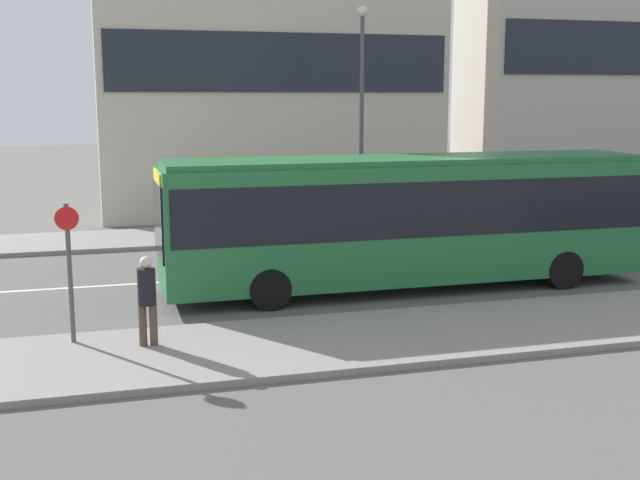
# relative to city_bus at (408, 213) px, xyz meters

# --- Properties ---
(ground_plane) EXTENTS (120.00, 120.00, 0.00)m
(ground_plane) POSITION_rel_city_bus_xyz_m (-2.44, 2.27, -1.90)
(ground_plane) COLOR #595654
(sidewalk_near) EXTENTS (44.00, 3.50, 0.13)m
(sidewalk_near) POSITION_rel_city_bus_xyz_m (-2.44, -3.98, -1.83)
(sidewalk_near) COLOR gray
(sidewalk_near) RESTS_ON ground_plane
(sidewalk_far) EXTENTS (44.00, 3.50, 0.13)m
(sidewalk_far) POSITION_rel_city_bus_xyz_m (-2.44, 8.52, -1.83)
(sidewalk_far) COLOR gray
(sidewalk_far) RESTS_ON ground_plane
(lane_centerline) EXTENTS (41.80, 0.16, 0.01)m
(lane_centerline) POSITION_rel_city_bus_xyz_m (-2.44, 2.27, -1.89)
(lane_centerline) COLOR silver
(lane_centerline) RESTS_ON ground_plane
(city_bus) EXTENTS (12.18, 2.54, 3.29)m
(city_bus) POSITION_rel_city_bus_xyz_m (0.00, 0.00, 0.00)
(city_bus) COLOR #236B38
(city_bus) RESTS_ON ground_plane
(parked_car_0) EXTENTS (4.39, 1.87, 1.30)m
(parked_car_0) POSITION_rel_city_bus_xyz_m (8.90, 5.82, -1.28)
(parked_car_0) COLOR silver
(parked_car_0) RESTS_ON ground_plane
(pedestrian_near_stop) EXTENTS (0.35, 0.34, 1.71)m
(pedestrian_near_stop) POSITION_rel_city_bus_xyz_m (-6.59, -3.45, -0.79)
(pedestrian_near_stop) COLOR #4C4233
(pedestrian_near_stop) RESTS_ON sidewalk_near
(bus_stop_sign) EXTENTS (0.44, 0.12, 2.68)m
(bus_stop_sign) POSITION_rel_city_bus_xyz_m (-7.97, -2.86, -0.20)
(bus_stop_sign) COLOR #4C4C51
(bus_stop_sign) RESTS_ON sidewalk_near
(street_lamp) EXTENTS (0.36, 0.36, 7.53)m
(street_lamp) POSITION_rel_city_bus_xyz_m (1.29, 7.46, 2.78)
(street_lamp) COLOR #4C4C51
(street_lamp) RESTS_ON sidewalk_far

